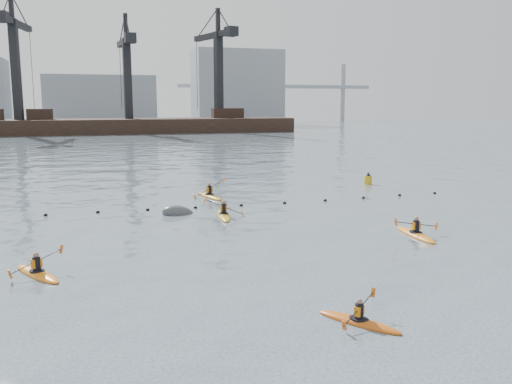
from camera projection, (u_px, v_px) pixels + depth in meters
ground at (433, 364)px, 14.03m from camera, size 400.00×400.00×0.00m
float_line at (218, 206)px, 35.14m from camera, size 33.24×0.73×0.24m
barge_pier at (128, 124)px, 117.42m from camera, size 72.00×19.30×29.50m
skyline at (126, 93)px, 154.91m from camera, size 141.00×28.00×22.00m
kayaker_0 at (359, 321)px, 16.60m from camera, size 2.06×2.67×0.99m
kayaker_2 at (37, 273)px, 21.23m from camera, size 2.22×3.18×1.14m
kayaker_3 at (224, 215)px, 32.08m from camera, size 2.39×3.51×1.34m
kayaker_4 at (416, 234)px, 27.47m from camera, size 2.42×3.59×1.14m
kayaker_5 at (210, 195)px, 38.68m from camera, size 2.51×3.70×1.46m
mooring_buoy at (178, 214)px, 32.95m from camera, size 2.26×1.38×1.39m
nav_buoy at (368, 180)px, 44.65m from camera, size 0.64×0.64×1.17m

